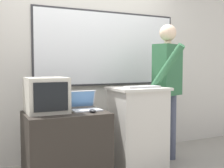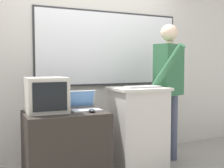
% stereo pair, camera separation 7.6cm
% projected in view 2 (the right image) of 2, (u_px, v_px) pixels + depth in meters
% --- Properties ---
extents(back_wall, '(6.40, 0.17, 2.66)m').
position_uv_depth(back_wall, '(89.00, 59.00, 3.86)').
color(back_wall, beige).
rests_on(back_wall, ground_plane).
extents(lectern_podium, '(0.62, 0.53, 0.99)m').
position_uv_depth(lectern_podium, '(138.00, 129.00, 3.28)').
color(lectern_podium, '#BCB7AD').
rests_on(lectern_podium, ground_plane).
extents(side_desk, '(0.81, 0.58, 0.77)m').
position_uv_depth(side_desk, '(66.00, 150.00, 2.85)').
color(side_desk, '#28231E').
rests_on(side_desk, ground_plane).
extents(person_presenter, '(0.56, 0.66, 1.76)m').
position_uv_depth(person_presenter, '(169.00, 83.00, 3.58)').
color(person_presenter, '#474C60').
rests_on(person_presenter, ground_plane).
extents(laptop, '(0.30, 0.28, 0.20)m').
position_uv_depth(laptop, '(84.00, 104.00, 2.96)').
color(laptop, '#B7BABF').
rests_on(laptop, side_desk).
extents(wireless_keyboard, '(0.41, 0.15, 0.02)m').
position_uv_depth(wireless_keyboard, '(143.00, 87.00, 3.20)').
color(wireless_keyboard, silver).
rests_on(wireless_keyboard, lectern_podium).
extents(computer_mouse_by_laptop, '(0.06, 0.10, 0.03)m').
position_uv_depth(computer_mouse_by_laptop, '(92.00, 111.00, 2.78)').
color(computer_mouse_by_laptop, black).
rests_on(computer_mouse_by_laptop, side_desk).
extents(crt_monitor, '(0.39, 0.41, 0.35)m').
position_uv_depth(crt_monitor, '(46.00, 95.00, 2.80)').
color(crt_monitor, '#BCB7A8').
rests_on(crt_monitor, side_desk).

